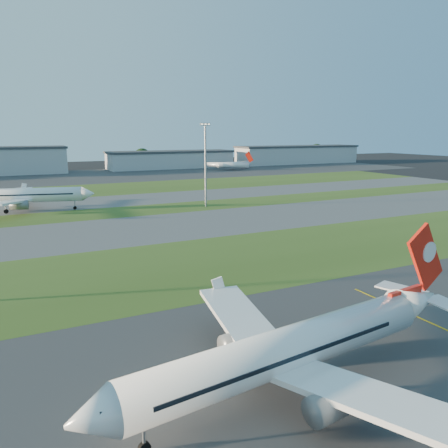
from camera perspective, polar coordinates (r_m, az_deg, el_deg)
grass_strip_a at (r=82.74m, az=3.80°, el=-4.28°), size 300.00×34.00×0.01m
taxiway_a at (r=111.68m, az=-4.66°, el=-0.03°), size 300.00×32.00×0.01m
grass_strip_b at (r=134.86m, az=-8.58°, el=1.94°), size 300.00×18.00×0.01m
taxiway_b at (r=155.72m, az=-11.05°, el=3.19°), size 300.00×26.00×0.01m
grass_strip_c at (r=187.49m, az=-13.72°, el=4.52°), size 300.00×40.00×0.01m
apron_far at (r=246.10m, az=-16.81°, el=6.04°), size 400.00×80.00×0.01m
airliner_parked at (r=40.42m, az=8.58°, el=-15.97°), size 38.59×32.57×12.06m
airliner_taxiing at (r=142.11m, az=-25.05°, el=3.34°), size 41.39×34.69×13.15m
mini_jet_near at (r=276.49m, az=1.33°, el=7.81°), size 28.22×9.13×9.48m
mini_jet_far at (r=270.09m, az=0.57°, el=7.72°), size 25.34×16.34×9.48m
light_mast_centre at (r=136.53m, az=-2.44°, el=8.45°), size 3.20×0.70×25.80m
hangar_east at (r=288.36m, az=-6.97°, el=8.37°), size 81.60×23.00×11.20m
hangar_far_east at (r=334.79m, az=9.60°, el=8.94°), size 96.90×23.00×13.20m
tree_mid_west at (r=283.97m, az=-22.30°, el=7.56°), size 9.90×9.90×10.80m
tree_mid_east at (r=297.15m, az=-10.64°, el=8.58°), size 11.55×11.55×12.60m
tree_east at (r=323.70m, az=2.50°, el=8.92°), size 10.45×10.45×11.40m
tree_far_east at (r=365.52m, az=12.00°, el=9.22°), size 12.65×12.65×13.80m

